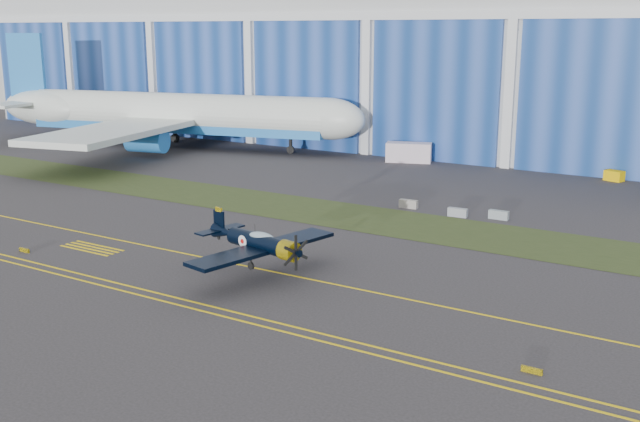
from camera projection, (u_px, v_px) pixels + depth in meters
The scene contains 17 objects.
ground at pixel (314, 257), 62.93m from camera, with size 260.00×260.00×0.00m, color #393538.
grass_median at pixel (390, 222), 74.46m from camera, with size 260.00×10.00×0.02m, color #475128.
hangar at pixel (557, 53), 118.53m from camera, with size 220.00×45.70×30.00m.
taxiway_centreline at pixel (280, 273), 58.81m from camera, with size 200.00×0.20×0.02m, color yellow.
edge_line_near at pixel (201, 310), 50.99m from camera, with size 80.00×0.20×0.02m, color yellow.
edge_line_far at pixel (210, 306), 51.81m from camera, with size 80.00×0.20×0.02m, color yellow.
hold_short_ladder at pixel (92, 248), 65.54m from camera, with size 6.00×2.40×0.02m, color yellow, non-canonical shape.
guard_board_left at pixel (24, 250), 64.35m from camera, with size 1.20×0.15×0.35m, color yellow.
guard_board_right at pixel (532, 370), 41.67m from camera, with size 1.20×0.15×0.35m, color yellow.
warbird at pixel (258, 242), 57.41m from camera, with size 13.36×15.14×3.93m.
jetliner at pixel (174, 70), 118.82m from camera, with size 83.19×75.08×24.88m.
shipping_container at pixel (409, 152), 107.89m from camera, with size 6.44×2.57×2.79m, color silver.
tug at pixel (614, 176), 94.57m from camera, with size 2.24×1.40×1.31m, color #FFC402.
cart at pixel (162, 137), 129.05m from camera, with size 2.19×1.31×1.31m, color silver.
barrier_a at pixel (408, 204), 80.17m from camera, with size 2.00×0.60×0.90m, color gray.
barrier_b at pixel (458, 212), 76.44m from camera, with size 2.00×0.60×0.90m, color #8D919B.
barrier_c at pixel (499, 215), 75.44m from camera, with size 2.00×0.60×0.90m, color gray.
Camera 1 is at (32.34, -50.81, 18.66)m, focal length 42.00 mm.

